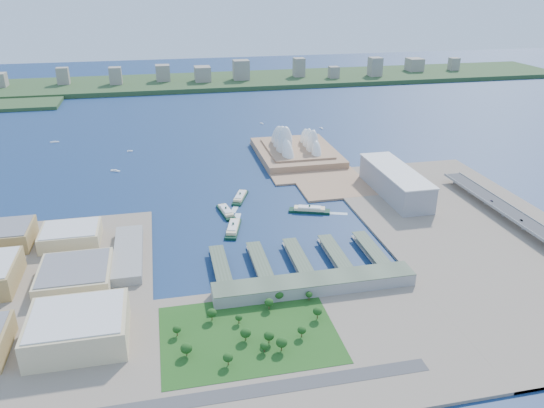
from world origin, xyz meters
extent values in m
plane|color=#10234D|center=(0.00, 0.00, 0.00)|extent=(3000.00, 3000.00, 0.00)
cube|color=gray|center=(-250.00, -105.00, 1.50)|extent=(220.00, 390.00, 3.00)
cube|color=gray|center=(0.00, -210.00, 1.50)|extent=(720.00, 180.00, 3.00)
cube|color=gray|center=(240.00, -50.00, 1.50)|extent=(240.00, 500.00, 3.00)
cube|color=#9A7454|center=(107.50, 260.00, 1.50)|extent=(135.00, 220.00, 3.00)
cube|color=#2D4926|center=(0.00, 980.00, 6.00)|extent=(2200.00, 260.00, 12.00)
cube|color=gray|center=(195.00, 80.00, 20.50)|extent=(45.00, 155.00, 35.00)
cube|color=gray|center=(15.00, -135.00, 9.00)|extent=(200.00, 28.00, 12.00)
imported|color=slate|center=(296.00, -58.67, 15.57)|extent=(1.52, 4.35, 1.43)
imported|color=slate|center=(296.00, 2.80, 15.57)|extent=(2.01, 4.95, 1.44)
camera|label=1|loc=(-119.37, -558.98, 285.65)|focal=35.00mm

